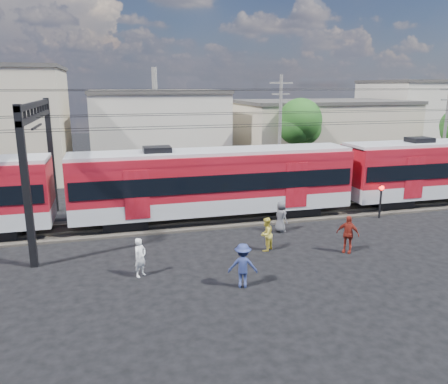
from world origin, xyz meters
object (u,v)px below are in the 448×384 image
(commuter_train, at_px, (218,180))
(pedestrian_a, at_px, (140,257))
(pedestrian_c, at_px, (243,266))
(crossing_signal, at_px, (381,195))

(commuter_train, height_order, pedestrian_a, commuter_train)
(pedestrian_c, relative_size, crossing_signal, 0.87)
(pedestrian_a, bearing_deg, crossing_signal, -23.94)
(crossing_signal, bearing_deg, commuter_train, 167.58)
(commuter_train, height_order, crossing_signal, commuter_train)
(commuter_train, distance_m, crossing_signal, 9.71)
(pedestrian_a, bearing_deg, pedestrian_c, -69.93)
(commuter_train, bearing_deg, pedestrian_a, -126.65)
(crossing_signal, bearing_deg, pedestrian_c, -147.90)
(pedestrian_a, distance_m, pedestrian_c, 4.32)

